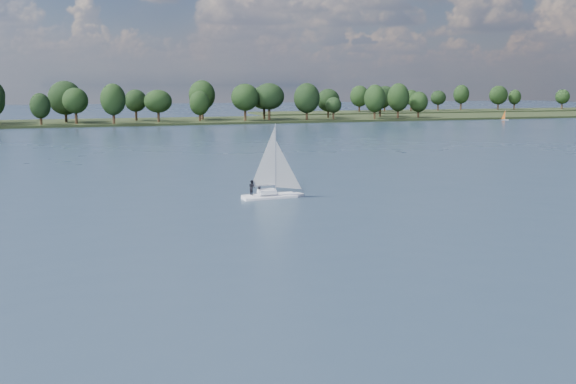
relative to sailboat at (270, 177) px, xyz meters
name	(u,v)px	position (x,y,z in m)	size (l,w,h in m)	color
ground	(223,155)	(4.90, 48.64, -2.53)	(700.00, 700.00, 0.00)	#233342
far_shore	(155,122)	(4.90, 160.64, -2.53)	(660.00, 40.00, 1.50)	black
far_shore_back	(468,112)	(164.90, 208.64, -2.53)	(220.00, 30.00, 1.40)	black
sailboat	(270,177)	(0.00, 0.00, 0.00)	(7.04, 2.57, 9.07)	white
dinghy_orange	(505,118)	(132.47, 135.24, -1.58)	(2.71, 1.89, 4.03)	silver
treeline	(133,100)	(-2.89, 157.04, 5.56)	(562.31, 74.05, 18.12)	black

